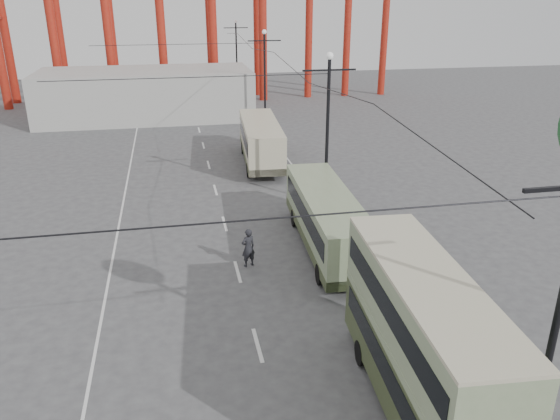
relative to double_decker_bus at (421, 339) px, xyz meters
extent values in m
plane|color=#454548|center=(-3.31, 0.46, -2.75)|extent=(160.00, 160.00, 0.00)
cube|color=silver|center=(-4.31, 19.46, -2.74)|extent=(0.15, 82.00, 0.01)
cube|color=silver|center=(2.09, 20.46, -2.74)|extent=(0.12, 120.00, 0.01)
cube|color=silver|center=(-10.31, 20.46, -2.74)|extent=(0.12, 120.00, 0.01)
cylinder|color=black|center=(2.29, -2.54, 1.75)|extent=(0.20, 0.20, 9.00)
cylinder|color=black|center=(2.29, 18.46, 1.75)|extent=(0.20, 0.20, 9.00)
cylinder|color=black|center=(2.29, 18.46, -2.50)|extent=(0.44, 0.44, 0.50)
cube|color=black|center=(2.29, 18.46, 5.55)|extent=(3.20, 0.10, 0.10)
sphere|color=white|center=(2.29, 18.46, 6.35)|extent=(0.44, 0.44, 0.44)
cylinder|color=black|center=(2.29, 40.46, 1.75)|extent=(0.20, 0.20, 9.00)
cylinder|color=black|center=(2.29, 40.46, -2.50)|extent=(0.44, 0.44, 0.50)
cube|color=black|center=(2.29, 40.46, 5.55)|extent=(3.20, 0.10, 0.10)
sphere|color=white|center=(2.29, 40.46, 6.35)|extent=(0.44, 0.44, 0.44)
cylinder|color=black|center=(2.29, 62.46, 1.75)|extent=(0.20, 0.20, 9.00)
cylinder|color=black|center=(2.29, 62.46, -2.50)|extent=(0.44, 0.44, 0.50)
cube|color=black|center=(2.29, 62.46, 5.55)|extent=(3.20, 0.10, 0.10)
sphere|color=white|center=(2.29, 62.46, 6.35)|extent=(0.44, 0.44, 0.44)
cylinder|color=maroon|center=(-25.31, 59.46, 6.25)|extent=(1.00, 1.00, 18.00)
cylinder|color=maroon|center=(15.69, 56.46, 8.25)|extent=(0.90, 0.90, 22.00)
cylinder|color=maroon|center=(20.69, 56.46, 4.25)|extent=(0.90, 0.90, 14.00)
cube|color=#A5A49F|center=(-9.31, 47.46, -0.25)|extent=(22.00, 10.00, 5.00)
cube|color=#343D20|center=(0.00, 0.00, -1.24)|extent=(2.92, 9.28, 2.01)
cube|color=black|center=(0.00, 0.00, -0.83)|extent=(2.83, 7.46, 0.82)
cube|color=gray|center=(0.00, 0.00, -0.10)|extent=(2.94, 9.28, 0.27)
cube|color=gray|center=(0.00, 0.00, 1.04)|extent=(2.92, 9.28, 2.01)
cube|color=black|center=(0.00, 0.00, 1.13)|extent=(2.92, 8.73, 0.78)
cube|color=#BEB799|center=(0.00, 0.00, 2.10)|extent=(2.94, 9.28, 0.11)
cylinder|color=black|center=(-0.85, 2.63, -2.29)|extent=(0.32, 0.93, 0.91)
cylinder|color=black|center=(1.21, 2.48, -2.29)|extent=(0.32, 0.93, 0.91)
cube|color=gray|center=(0.54, 12.10, -1.04)|extent=(2.99, 10.85, 2.34)
cube|color=black|center=(0.54, 12.10, -0.65)|extent=(2.97, 9.68, 0.93)
cube|color=#343D20|center=(0.54, 12.10, -1.97)|extent=(3.02, 10.85, 0.49)
cube|color=gray|center=(0.54, 12.10, 0.21)|extent=(3.01, 10.85, 0.16)
cylinder|color=black|center=(-0.40, 15.18, -2.26)|extent=(0.32, 0.99, 0.98)
cylinder|color=black|center=(1.80, 15.06, -2.26)|extent=(0.32, 0.99, 0.98)
cylinder|color=black|center=(-0.74, 8.74, -2.26)|extent=(0.32, 0.99, 0.98)
cylinder|color=black|center=(1.47, 8.63, -2.26)|extent=(0.32, 0.99, 0.98)
cube|color=#BEB799|center=(-0.21, 28.08, -0.90)|extent=(3.40, 10.74, 2.54)
cube|color=black|center=(-0.21, 28.08, -0.48)|extent=(3.35, 9.47, 1.00)
cube|color=#343D20|center=(-0.21, 28.08, -1.90)|extent=(3.43, 10.74, 0.53)
cube|color=#BEB799|center=(-0.21, 28.08, 0.45)|extent=(3.42, 10.74, 0.17)
cylinder|color=black|center=(-1.20, 30.90, -2.22)|extent=(0.37, 1.08, 1.06)
cylinder|color=black|center=(1.18, 30.73, -2.22)|extent=(0.37, 1.08, 1.06)
cylinder|color=black|center=(-1.63, 25.00, -2.22)|extent=(0.37, 1.08, 1.06)
cylinder|color=black|center=(0.75, 24.83, -2.22)|extent=(0.37, 1.08, 1.06)
imported|color=black|center=(-3.70, 10.98, -1.77)|extent=(0.83, 0.69, 1.96)
camera|label=1|loc=(-6.89, -12.70, 9.63)|focal=35.00mm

